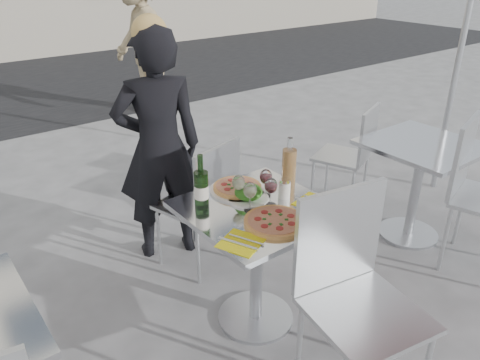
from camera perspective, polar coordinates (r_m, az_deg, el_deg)
ground at (r=2.88m, az=1.89°, el=-16.46°), size 80.00×80.00×0.00m
main_table at (r=2.55m, az=2.06°, el=-7.48°), size 0.72×0.72×0.75m
side_table_right at (r=3.58m, az=21.00°, el=1.08°), size 0.72×0.72×0.75m
chair_far at (r=3.00m, az=-4.28°, el=-2.05°), size 0.51×0.52×0.91m
chair_near at (r=2.20m, az=13.58°, el=-12.13°), size 0.55×0.56×1.03m
side_chair_rfar at (r=3.88m, az=13.64°, el=3.67°), size 0.52×0.53×0.88m
side_chair_rnear at (r=3.38m, az=27.04°, el=-0.44°), size 0.58×0.59×1.01m
woman_diner at (r=3.11m, az=-9.86°, el=3.85°), size 0.67×0.54×1.58m
pedestrian_b at (r=6.30m, az=-12.13°, el=16.30°), size 0.71×1.22×1.88m
pizza_near at (r=2.30m, az=4.32°, el=-5.04°), size 0.31×0.31×0.02m
pizza_far at (r=2.60m, az=-0.33°, el=-1.00°), size 0.31×0.31×0.03m
salad_plate at (r=2.50m, az=1.05°, el=-1.65°), size 0.22×0.22×0.09m
wine_bottle at (r=2.39m, az=-4.74°, el=-0.91°), size 0.08×0.08×0.29m
carafe at (r=2.62m, az=5.99°, el=1.62°), size 0.08×0.08×0.29m
sugar_shaker at (r=2.52m, az=5.44°, el=-1.03°), size 0.06×0.06×0.11m
wineglass_white_a at (r=2.36m, az=1.23°, el=-1.38°), size 0.07×0.07×0.16m
wineglass_white_b at (r=2.44m, az=-0.18°, el=-0.43°), size 0.07×0.07×0.16m
wineglass_red_a at (r=2.41m, az=3.80°, el=-0.82°), size 0.07×0.07×0.16m
wineglass_red_b at (r=2.50m, az=3.17°, el=0.29°), size 0.07×0.07×0.16m
napkin_left at (r=2.15m, az=0.11°, el=-7.61°), size 0.24×0.24×0.01m
napkin_right at (r=2.51m, az=9.10°, el=-2.74°), size 0.22×0.22×0.01m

